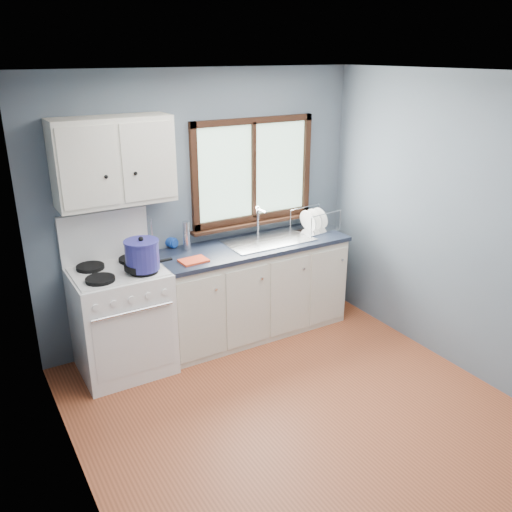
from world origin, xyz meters
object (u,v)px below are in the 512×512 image
sink (268,247)px  dish_rack (314,224)px  skillet (141,265)px  stockpot (142,255)px  base_cabinets (252,293)px  thermos (187,236)px  gas_range (122,317)px  utensil_crock (152,247)px

sink → dish_rack: (0.59, 0.05, 0.12)m
skillet → stockpot: bearing=-55.4°
base_cabinets → thermos: 0.89m
thermos → stockpot: bearing=-148.1°
gas_range → skillet: 0.54m
skillet → gas_range: bearing=136.1°
sink → skillet: sink is taller
skillet → stockpot: stockpot is taller
base_cabinets → stockpot: stockpot is taller
gas_range → dish_rack: 2.13m
stockpot → utensil_crock: size_ratio=0.98×
stockpot → dish_rack: size_ratio=0.78×
gas_range → sink: (1.49, 0.02, 0.37)m
utensil_crock → dish_rack: 1.69m
gas_range → utensil_crock: bearing=29.5°
dish_rack → thermos: bearing=167.4°
stockpot → base_cabinets: bearing=8.7°
gas_range → thermos: gas_range is taller
base_cabinets → dish_rack: (0.77, 0.05, 0.57)m
base_cabinets → stockpot: (-1.13, -0.17, 0.67)m
thermos → dish_rack: bearing=-4.5°
stockpot → thermos: (0.54, 0.33, -0.03)m
sink → stockpot: 1.34m
sink → skillet: bearing=-173.1°
utensil_crock → dish_rack: utensil_crock is taller
stockpot → thermos: 0.63m
stockpot → dish_rack: 1.91m
gas_range → base_cabinets: gas_range is taller
thermos → utensil_crock: bearing=172.8°
skillet → dish_rack: size_ratio=0.90×
utensil_crock → dish_rack: (1.68, -0.15, -0.02)m
gas_range → dish_rack: gas_range is taller
base_cabinets → stockpot: bearing=-171.3°
utensil_crock → skillet: bearing=-121.6°
gas_range → stockpot: gas_range is taller
sink → dish_rack: sink is taller
gas_range → thermos: size_ratio=5.02×
sink → utensil_crock: 1.12m
stockpot → dish_rack: bearing=6.8°
gas_range → stockpot: 0.64m
sink → dish_rack: 0.60m
sink → dish_rack: size_ratio=1.79×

